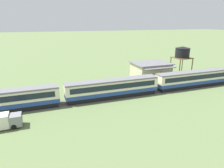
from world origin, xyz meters
The scene contains 6 objects.
ground_plane centered at (0.00, 0.00, 0.00)m, with size 600.00×600.00×0.00m, color #607547.
passenger_train centered at (-17.30, 0.13, 2.18)m, with size 103.57×2.91×3.93m.
railway_track centered at (-6.99, 0.13, 0.01)m, with size 155.31×3.60×0.04m.
station_building centered at (-2.44, 10.47, 2.26)m, with size 10.11×9.25×4.46m.
water_tower centered at (8.11, 10.89, 6.63)m, with size 4.85×4.85×8.45m.
delivery_truck_grey centered at (-37.78, -6.25, 1.18)m, with size 5.82×2.10×2.25m.
Camera 1 is at (-31.25, -36.88, 15.37)m, focal length 32.00 mm.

